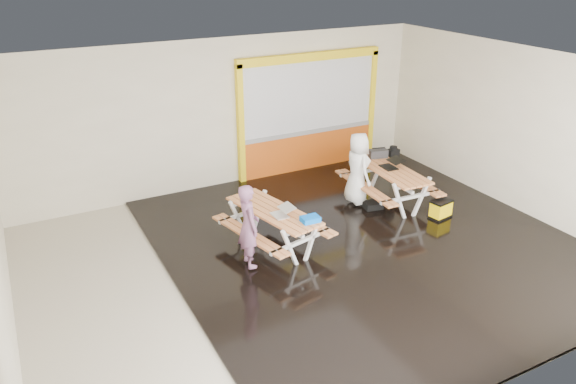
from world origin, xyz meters
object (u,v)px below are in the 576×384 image
person_right (358,168)px  blue_pouch (310,219)px  laptop_left (282,212)px  picnic_table_right (389,177)px  backpack (393,156)px  person_left (248,226)px  picnic_table_left (273,219)px  laptop_right (391,165)px  toolbox (378,153)px  dark_case (373,205)px  fluke_bag (441,209)px

person_right → blue_pouch: 2.63m
blue_pouch → laptop_left: bearing=124.9°
picnic_table_right → blue_pouch: (-2.78, -1.35, 0.21)m
blue_pouch → picnic_table_right: bearing=25.9°
person_right → backpack: bearing=-65.3°
person_right → picnic_table_right: bearing=-104.5°
picnic_table_right → person_left: (-3.85, -1.05, 0.20)m
picnic_table_left → backpack: 4.05m
picnic_table_left → laptop_right: (3.21, 0.63, 0.30)m
picnic_table_left → backpack: backpack is taller
picnic_table_left → backpack: bearing=19.4°
person_right → laptop_right: person_right is taller
toolbox → backpack: bearing=8.1°
person_left → dark_case: (3.38, 0.93, -0.74)m
person_right → toolbox: (0.86, 0.43, 0.06)m
blue_pouch → backpack: 4.03m
laptop_right → dark_case: size_ratio=1.20×
person_left → backpack: bearing=-63.2°
blue_pouch → fluke_bag: blue_pouch is taller
picnic_table_left → dark_case: bearing=10.4°
backpack → dark_case: size_ratio=1.17×
fluke_bag → toolbox: bearing=100.6°
dark_case → backpack: bearing=36.8°
blue_pouch → laptop_right: bearing=25.7°
person_right → laptop_left: person_right is taller
person_left → person_right: bearing=-62.6°
person_right → fluke_bag: (1.20, -1.40, -0.67)m
person_left → backpack: person_left is taller
laptop_right → dark_case: (-0.53, -0.14, -0.81)m
picnic_table_left → backpack: (3.82, 1.34, 0.17)m
person_left → person_right: size_ratio=0.97×
dark_case → picnic_table_left: bearing=-169.6°
person_right → toolbox: size_ratio=3.49×
picnic_table_left → toolbox: bearing=20.9°
laptop_right → picnic_table_right: bearing=-163.6°
picnic_table_left → fluke_bag: 3.73m
person_right → laptop_right: bearing=-101.8°
person_left → dark_case: person_left is taller
picnic_table_left → person_right: (2.47, 0.85, 0.27)m
blue_pouch → backpack: (3.45, 2.08, -0.07)m
laptop_right → backpack: (0.60, 0.71, -0.13)m
laptop_left → fluke_bag: 3.69m
picnic_table_left → toolbox: size_ratio=5.10×
person_left → backpack: (4.52, 1.78, -0.06)m
person_right → blue_pouch: (-2.10, -1.59, -0.03)m
blue_pouch → toolbox: size_ratio=0.72×
laptop_left → dark_case: laptop_left is taller
toolbox → person_right: bearing=-153.6°
backpack → fluke_bag: size_ratio=0.91×
picnic_table_left → picnic_table_right: picnic_table_right is taller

